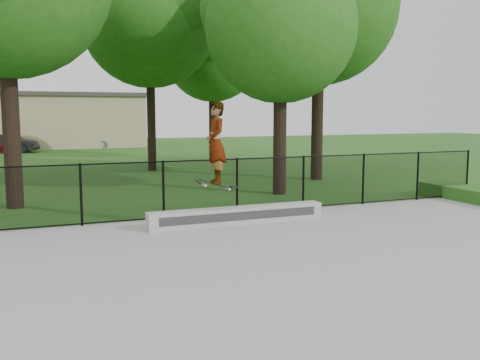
{
  "coord_description": "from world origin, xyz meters",
  "views": [
    {
      "loc": [
        -5.26,
        -7.13,
        2.75
      ],
      "look_at": [
        -0.61,
        4.2,
        1.2
      ],
      "focal_mm": 40.0,
      "sensor_mm": 36.0,
      "label": 1
    }
  ],
  "objects_px": {
    "car_c": "(87,141)",
    "skater_airborne": "(216,144)",
    "car_b": "(9,143)",
    "grind_ledge": "(238,215)"
  },
  "relations": [
    {
      "from": "grind_ledge",
      "to": "car_b",
      "type": "height_order",
      "value": "car_b"
    },
    {
      "from": "car_b",
      "to": "skater_airborne",
      "type": "relative_size",
      "value": 1.63
    },
    {
      "from": "grind_ledge",
      "to": "skater_airborne",
      "type": "bearing_deg",
      "value": -179.56
    },
    {
      "from": "grind_ledge",
      "to": "car_b",
      "type": "bearing_deg",
      "value": 101.07
    },
    {
      "from": "car_c",
      "to": "skater_airborne",
      "type": "bearing_deg",
      "value": -174.36
    },
    {
      "from": "grind_ledge",
      "to": "skater_airborne",
      "type": "height_order",
      "value": "skater_airborne"
    },
    {
      "from": "car_c",
      "to": "skater_airborne",
      "type": "xyz_separation_m",
      "value": [
        -0.5,
        -31.15,
        1.47
      ]
    },
    {
      "from": "grind_ledge",
      "to": "skater_airborne",
      "type": "relative_size",
      "value": 2.08
    },
    {
      "from": "grind_ledge",
      "to": "skater_airborne",
      "type": "xyz_separation_m",
      "value": [
        -0.56,
        -0.0,
        1.75
      ]
    },
    {
      "from": "grind_ledge",
      "to": "car_b",
      "type": "relative_size",
      "value": 1.28
    }
  ]
}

